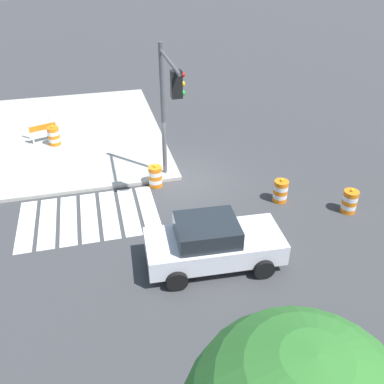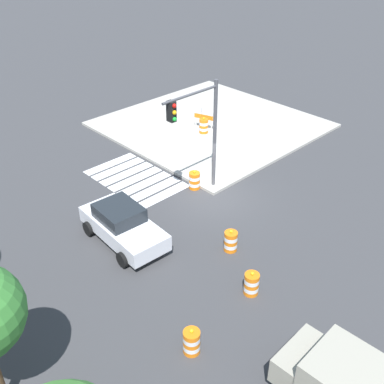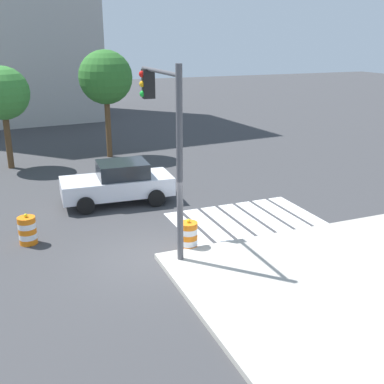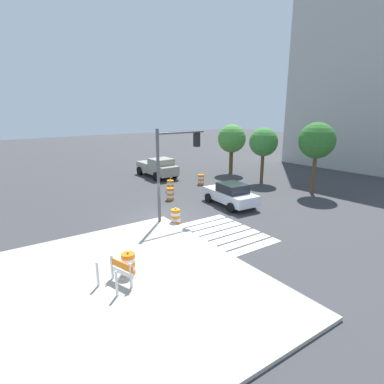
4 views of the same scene
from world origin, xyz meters
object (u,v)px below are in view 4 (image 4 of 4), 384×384
at_px(traffic_barrel_median_near, 201,179).
at_px(sports_car, 231,194).
at_px(traffic_light_pole, 175,158).
at_px(pickup_truck, 158,167).
at_px(street_tree_streetside_far, 232,139).
at_px(traffic_barrel_median_far, 176,216).
at_px(traffic_barrel_crosswalk_end, 170,185).
at_px(street_tree_streetside_near, 317,141).
at_px(traffic_barrel_near_corner, 170,194).
at_px(construction_barricade, 118,271).
at_px(traffic_barrel_on_sidewalk, 128,264).
at_px(street_tree_streetside_mid, 264,142).

bearing_deg(traffic_barrel_median_near, sports_car, -17.22).
bearing_deg(sports_car, traffic_light_pole, -85.87).
height_order(pickup_truck, street_tree_streetside_far, street_tree_streetside_far).
bearing_deg(traffic_light_pole, sports_car, 94.13).
relative_size(pickup_truck, traffic_barrel_median_far, 5.11).
distance_m(traffic_barrel_crosswalk_end, street_tree_streetside_near, 12.15).
distance_m(traffic_barrel_near_corner, construction_barricade, 12.18).
height_order(sports_car, traffic_barrel_median_far, sports_car).
bearing_deg(pickup_truck, traffic_light_pole, -23.84).
distance_m(traffic_barrel_crosswalk_end, traffic_light_pole, 7.84).
distance_m(traffic_barrel_median_far, traffic_barrel_on_sidewalk, 6.41).
bearing_deg(traffic_light_pole, traffic_barrel_near_corner, 153.42).
relative_size(street_tree_streetside_near, street_tree_streetside_far, 1.12).
xyz_separation_m(traffic_light_pole, street_tree_streetside_mid, (-4.13, 11.91, -0.23)).
bearing_deg(traffic_barrel_crosswalk_end, construction_barricade, -38.57).
height_order(construction_barricade, street_tree_streetside_mid, street_tree_streetside_mid).
distance_m(pickup_truck, street_tree_streetside_near, 14.77).
bearing_deg(traffic_barrel_crosswalk_end, traffic_barrel_on_sidewalk, -37.89).
xyz_separation_m(traffic_barrel_near_corner, traffic_barrel_on_sidewalk, (8.74, -7.21, 0.15)).
bearing_deg(street_tree_streetside_near, street_tree_streetside_far, -179.07).
height_order(sports_car, street_tree_streetside_mid, street_tree_streetside_mid).
distance_m(traffic_light_pole, street_tree_streetside_mid, 12.61).
relative_size(street_tree_streetside_near, street_tree_streetside_mid, 1.13).
bearing_deg(street_tree_streetside_mid, street_tree_streetside_far, 176.58).
relative_size(traffic_barrel_near_corner, traffic_barrel_median_near, 1.00).
bearing_deg(street_tree_streetside_near, traffic_barrel_median_far, -91.81).
bearing_deg(sports_car, pickup_truck, 178.74).
xyz_separation_m(traffic_light_pole, street_tree_streetside_near, (0.98, 12.35, 0.32)).
bearing_deg(street_tree_streetside_near, traffic_barrel_median_near, -143.45).
height_order(traffic_barrel_crosswalk_end, traffic_light_pole, traffic_light_pole).
height_order(traffic_barrel_near_corner, street_tree_streetside_far, street_tree_streetside_far).
distance_m(sports_car, street_tree_streetside_far, 11.53).
height_order(pickup_truck, traffic_light_pole, traffic_light_pole).
bearing_deg(traffic_barrel_on_sidewalk, street_tree_streetside_mid, 117.42).
height_order(traffic_barrel_on_sidewalk, street_tree_streetside_near, street_tree_streetside_near).
bearing_deg(traffic_barrel_crosswalk_end, traffic_barrel_near_corner, -30.84).
relative_size(traffic_barrel_crosswalk_end, traffic_barrel_median_near, 1.00).
height_order(traffic_barrel_crosswalk_end, traffic_barrel_median_near, same).
bearing_deg(traffic_barrel_median_far, pickup_truck, 155.80).
bearing_deg(sports_car, street_tree_streetside_mid, 118.05).
xyz_separation_m(sports_car, street_tree_streetside_near, (1.33, 7.54, 3.42)).
distance_m(sports_car, traffic_barrel_median_near, 6.53).
xyz_separation_m(traffic_barrel_median_near, traffic_barrel_on_sidewalk, (11.33, -11.96, 0.15)).
xyz_separation_m(construction_barricade, street_tree_streetside_mid, (-9.44, 17.78, 2.96)).
bearing_deg(street_tree_streetside_mid, construction_barricade, -62.03).
relative_size(traffic_barrel_median_near, street_tree_streetside_far, 0.20).
height_order(traffic_barrel_crosswalk_end, traffic_barrel_on_sidewalk, traffic_barrel_on_sidewalk).
relative_size(traffic_barrel_median_far, street_tree_streetside_far, 0.20).
xyz_separation_m(traffic_barrel_crosswalk_end, traffic_light_pole, (6.21, -3.32, 3.46)).
bearing_deg(street_tree_streetside_far, pickup_truck, -110.63).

